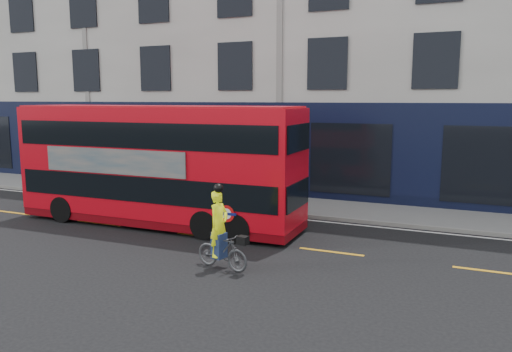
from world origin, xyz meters
The scene contains 8 objects.
ground centered at (0.00, 0.00, 0.00)m, with size 120.00×120.00×0.00m, color black.
pavement centered at (0.00, 6.50, 0.06)m, with size 60.00×3.00×0.12m, color slate.
kerb centered at (0.00, 5.00, 0.07)m, with size 60.00×0.12×0.13m, color gray.
building_terrace centered at (0.00, 12.94, 7.49)m, with size 50.00×10.07×15.00m.
road_edge_line centered at (0.00, 4.70, 0.00)m, with size 58.00×0.10×0.01m, color silver.
lane_dashes centered at (0.00, 1.50, 0.00)m, with size 58.00×0.12×0.01m, color orange, non-canonical shape.
bus centered at (-2.05, 2.20, 2.01)m, with size 9.79×2.34×3.93m.
cyclist centered at (1.85, -0.90, 0.73)m, with size 1.56×0.71×2.13m.
Camera 1 is at (7.31, -11.41, 4.16)m, focal length 35.00 mm.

